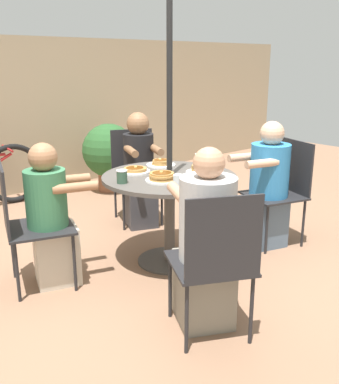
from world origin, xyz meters
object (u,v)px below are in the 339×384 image
at_px(pancake_plate_c, 162,177).
at_px(diner_west, 51,220).
at_px(potted_shrub, 109,152).
at_px(patio_chair_east, 283,186).
at_px(drinking_glass_b, 199,161).
at_px(diner_north, 206,247).
at_px(patio_chair_north, 215,257).
at_px(patio_table, 170,191).
at_px(syrup_bottle, 205,177).
at_px(pancake_plate_d, 201,170).
at_px(drinking_glass_a, 178,182).
at_px(coffee_cup, 122,177).
at_px(diner_east, 266,190).
at_px(patio_chair_west, 25,219).
at_px(patio_chair_south, 135,170).
at_px(diner_south, 140,173).
at_px(pancake_plate_a, 135,170).
at_px(pancake_plate_b, 161,163).

bearing_deg(pancake_plate_c, diner_west, 152.30).
bearing_deg(potted_shrub, patio_chair_east, -84.29).
bearing_deg(drinking_glass_b, diner_north, -132.57).
distance_m(patio_chair_north, drinking_glass_b, 1.40).
relative_size(patio_table, syrup_bottle, 7.92).
bearing_deg(pancake_plate_d, drinking_glass_a, -153.83).
height_order(patio_chair_east, coffee_cup, patio_chair_east).
height_order(pancake_plate_c, drinking_glass_a, drinking_glass_a).
xyz_separation_m(diner_east, pancake_plate_d, (-0.66, 0.17, 0.26)).
xyz_separation_m(patio_chair_north, patio_chair_west, (-0.56, 1.37, 0.00)).
relative_size(patio_chair_south, diner_south, 0.82).
relative_size(diner_south, diner_west, 1.06).
bearing_deg(patio_chair_north, patio_chair_south, 92.47).
bearing_deg(potted_shrub, drinking_glass_b, -102.57).
distance_m(diner_north, diner_west, 1.24).
relative_size(pancake_plate_c, coffee_cup, 2.52).
height_order(patio_chair_east, pancake_plate_d, patio_chair_east).
distance_m(patio_chair_east, patio_chair_west, 2.28).
relative_size(patio_chair_west, coffee_cup, 9.40).
xyz_separation_m(diner_east, coffee_cup, (-1.34, 0.35, 0.28)).
distance_m(patio_table, patio_chair_north, 1.14).
distance_m(patio_chair_south, drinking_glass_b, 1.06).
xyz_separation_m(diner_east, diner_south, (-0.54, 1.17, 0.03)).
height_order(diner_north, pancake_plate_a, diner_north).
bearing_deg(drinking_glass_a, patio_chair_west, 141.47).
distance_m(patio_chair_south, diner_south, 0.18).
bearing_deg(diner_south, coffee_cup, 68.67).
relative_size(pancake_plate_d, coffee_cup, 2.52).
distance_m(patio_chair_north, diner_north, 0.19).
xyz_separation_m(patio_chair_south, coffee_cup, (-0.86, -0.99, 0.26)).
relative_size(diner_north, diner_east, 1.02).
distance_m(diner_north, patio_chair_south, 2.10).
height_order(diner_east, potted_shrub, diner_east).
bearing_deg(drinking_glass_b, coffee_cup, 177.92).
relative_size(diner_east, pancake_plate_c, 4.47).
height_order(pancake_plate_c, pancake_plate_d, same).
xyz_separation_m(pancake_plate_a, pancake_plate_c, (-0.01, -0.36, 0.01)).
relative_size(pancake_plate_c, potted_shrub, 0.29).
bearing_deg(patio_chair_south, potted_shrub, -87.70).
height_order(diner_east, pancake_plate_c, diner_east).
bearing_deg(patio_chair_south, pancake_plate_a, 75.90).
xyz_separation_m(patio_chair_north, pancake_plate_d, (0.78, 0.90, 0.24)).
height_order(patio_chair_east, pancake_plate_a, patio_chair_east).
relative_size(diner_south, pancake_plate_b, 4.54).
height_order(diner_north, diner_east, diner_north).
xyz_separation_m(patio_chair_north, drinking_glass_b, (0.89, 1.04, 0.28)).
bearing_deg(diner_east, diner_north, 130.03).
bearing_deg(patio_chair_east, syrup_bottle, 108.42).
xyz_separation_m(pancake_plate_a, potted_shrub, (0.99, 1.88, -0.26)).
relative_size(patio_chair_north, diner_east, 0.83).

